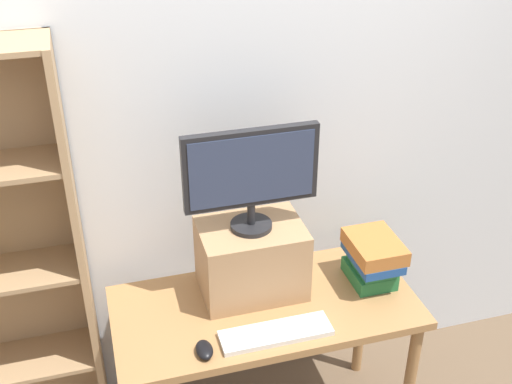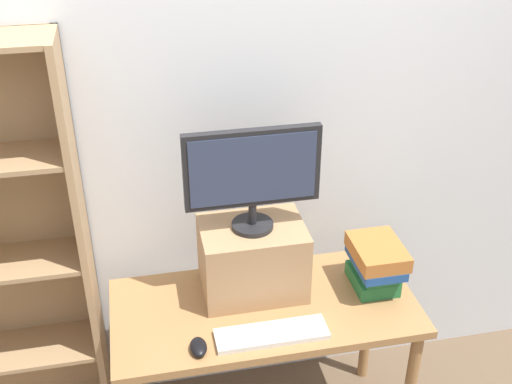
# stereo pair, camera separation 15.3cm
# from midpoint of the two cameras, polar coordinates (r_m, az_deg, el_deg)

# --- Properties ---
(back_wall) EXTENTS (7.00, 0.08, 2.60)m
(back_wall) POSITION_cam_midpoint_polar(r_m,az_deg,el_deg) (2.74, 0.50, 4.57)
(back_wall) COLOR silver
(back_wall) RESTS_ON ground_plane
(desk) EXTENTS (1.25, 0.59, 0.76)m
(desk) POSITION_cam_midpoint_polar(r_m,az_deg,el_deg) (2.74, 2.40, -11.58)
(desk) COLOR #9E7042
(desk) RESTS_ON ground_plane
(riser_box) EXTENTS (0.42, 0.31, 0.31)m
(riser_box) POSITION_cam_midpoint_polar(r_m,az_deg,el_deg) (2.66, 1.35, -5.96)
(riser_box) COLOR #A87F56
(riser_box) RESTS_ON desk
(computer_monitor) EXTENTS (0.53, 0.17, 0.43)m
(computer_monitor) POSITION_cam_midpoint_polar(r_m,az_deg,el_deg) (2.45, 1.47, 1.66)
(computer_monitor) COLOR black
(computer_monitor) RESTS_ON riser_box
(keyboard) EXTENTS (0.44, 0.13, 0.02)m
(keyboard) POSITION_cam_midpoint_polar(r_m,az_deg,el_deg) (2.53, 3.18, -12.52)
(keyboard) COLOR silver
(keyboard) RESTS_ON desk
(computer_mouse) EXTENTS (0.06, 0.10, 0.04)m
(computer_mouse) POSITION_cam_midpoint_polar(r_m,az_deg,el_deg) (2.47, -3.32, -13.63)
(computer_mouse) COLOR black
(computer_mouse) RESTS_ON desk
(book_stack) EXTENTS (0.20, 0.27, 0.22)m
(book_stack) POSITION_cam_midpoint_polar(r_m,az_deg,el_deg) (2.76, 12.17, -6.27)
(book_stack) COLOR #236B38
(book_stack) RESTS_ON desk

